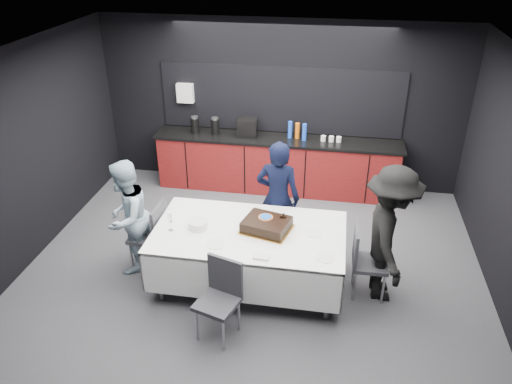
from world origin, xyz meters
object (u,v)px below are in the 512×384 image
cake_assembly (267,225)px  person_right (389,235)px  person_center (278,198)px  chair_left (152,232)px  champagne_flute (170,219)px  party_table (249,240)px  person_left (127,217)px  plate_stack (198,225)px  chair_right (364,257)px  chair_near (221,293)px

cake_assembly → person_right: person_right is taller
person_center → chair_left: bearing=28.0°
champagne_flute → chair_left: bearing=142.3°
cake_assembly → person_right: (1.45, 0.01, 0.01)m
party_table → person_left: (-1.60, 0.07, 0.12)m
champagne_flute → person_left: size_ratio=0.15×
plate_stack → champagne_flute: size_ratio=1.05×
party_table → person_center: 0.85m
cake_assembly → chair_left: cake_assembly is taller
chair_left → chair_right: size_ratio=1.00×
party_table → plate_stack: (-0.63, -0.04, 0.19)m
person_right → person_center: bearing=58.9°
party_table → person_right: person_right is taller
chair_near → party_table: bearing=80.4°
party_table → cake_assembly: (0.20, 0.06, 0.21)m
champagne_flute → chair_near: size_ratio=0.24×
cake_assembly → chair_near: bearing=-110.4°
plate_stack → person_left: 0.98m
chair_left → person_left: size_ratio=0.60×
chair_near → champagne_flute: bearing=136.4°
person_left → cake_assembly: bearing=94.9°
party_table → person_center: person_center is taller
champagne_flute → chair_near: (0.79, -0.75, -0.40)m
cake_assembly → chair_left: 1.55m
chair_right → person_right: 0.42m
person_right → chair_left: bearing=84.9°
chair_left → chair_near: bearing=-41.8°
party_table → person_right: 1.67m
chair_left → person_center: size_ratio=0.56×
chair_right → cake_assembly: bearing=178.8°
party_table → person_right: bearing=2.4°
party_table → person_left: size_ratio=1.52×
plate_stack → chair_right: bearing=2.2°
chair_left → cake_assembly: bearing=-3.0°
chair_left → chair_near: (1.16, -1.04, 0.00)m
cake_assembly → person_center: (0.04, 0.74, -0.03)m
chair_left → person_left: 0.38m
cake_assembly → champagne_flute: bearing=-169.9°
person_left → person_right: (3.25, -0.01, 0.10)m
cake_assembly → plate_stack: (-0.83, -0.10, -0.02)m
chair_left → party_table: bearing=-6.2°
plate_stack → champagne_flute: bearing=-162.2°
plate_stack → person_left: (-0.97, 0.11, -0.06)m
cake_assembly → chair_left: (-1.51, 0.08, -0.32)m
party_table → chair_left: 1.32m
plate_stack → party_table: bearing=3.7°
person_right → champagne_flute: bearing=90.9°
cake_assembly → person_left: person_left is taller
chair_left → chair_right: 2.71m
cake_assembly → chair_right: size_ratio=0.72×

